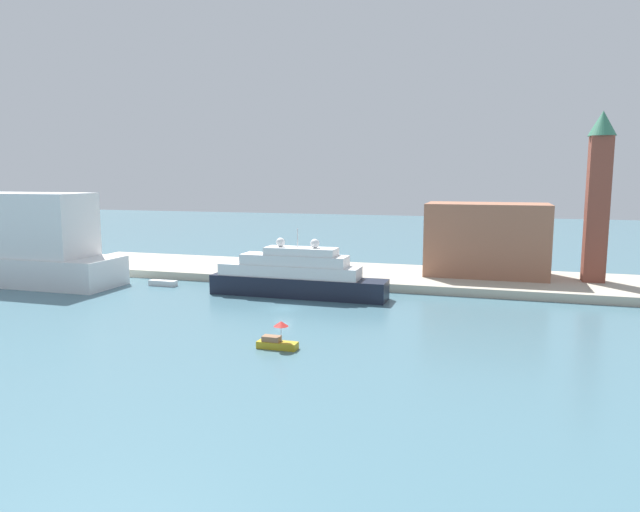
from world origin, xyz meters
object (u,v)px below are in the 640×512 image
object	(u,v)px
parked_car	(259,267)
mooring_bollard	(306,275)
small_motorboat	(277,340)
harbor_building	(486,239)
work_barge	(163,283)
large_yacht	(295,276)
person_figure	(284,266)
bell_tower	(598,191)

from	to	relation	value
parked_car	mooring_bollard	world-z (taller)	parked_car
small_motorboat	parked_car	xyz separation A→B (m)	(-19.53, 40.90, 1.01)
harbor_building	parked_car	size ratio (longest dim) A/B	4.99
work_barge	harbor_building	xyz separation A→B (m)	(53.27, 19.44, 7.28)
work_barge	harbor_building	bearing A→B (deg)	20.05
large_yacht	person_figure	size ratio (longest dim) A/B	16.03
bell_tower	work_barge	bearing A→B (deg)	-165.66
work_barge	mooring_bollard	distance (m)	24.83
harbor_building	large_yacht	bearing A→B (deg)	-143.65
small_motorboat	harbor_building	bearing A→B (deg)	66.04
small_motorboat	parked_car	size ratio (longest dim) A/B	1.08
person_figure	small_motorboat	bearing A→B (deg)	-70.42
large_yacht	harbor_building	bearing A→B (deg)	36.35
bell_tower	mooring_bollard	size ratio (longest dim) A/B	32.77
large_yacht	mooring_bollard	distance (m)	8.85
mooring_bollard	work_barge	bearing A→B (deg)	-163.17
work_barge	mooring_bollard	xyz separation A→B (m)	(23.73, 7.18, 1.36)
small_motorboat	harbor_building	xyz separation A→B (m)	(21.19, 47.68, 6.78)
work_barge	mooring_bollard	bearing A→B (deg)	16.83
small_motorboat	work_barge	size ratio (longest dim) A/B	0.91
bell_tower	large_yacht	bearing A→B (deg)	-156.86
mooring_bollard	bell_tower	bearing A→B (deg)	13.06
harbor_building	person_figure	bearing A→B (deg)	-170.09
parked_car	harbor_building	bearing A→B (deg)	9.46
large_yacht	small_motorboat	world-z (taller)	large_yacht
person_figure	mooring_bollard	xyz separation A→B (m)	(6.38, -5.99, -0.40)
large_yacht	parked_car	size ratio (longest dim) A/B	6.79
harbor_building	mooring_bollard	xyz separation A→B (m)	(-29.54, -12.26, -5.93)
small_motorboat	mooring_bollard	xyz separation A→B (m)	(-8.35, 35.42, 0.85)
parked_car	large_yacht	bearing A→B (deg)	-49.08
harbor_building	parked_car	xyz separation A→B (m)	(-40.72, -6.78, -5.77)
large_yacht	work_barge	xyz separation A→B (m)	(-24.82, 1.50, -2.70)
large_yacht	harbor_building	size ratio (longest dim) A/B	1.36
bell_tower	person_figure	size ratio (longest dim) A/B	15.78
small_motorboat	bell_tower	world-z (taller)	bell_tower
work_barge	mooring_bollard	world-z (taller)	mooring_bollard
mooring_bollard	parked_car	bearing A→B (deg)	153.91
work_barge	mooring_bollard	size ratio (longest dim) A/B	5.85
harbor_building	person_figure	xyz separation A→B (m)	(-35.92, -6.27, -5.53)
large_yacht	mooring_bollard	world-z (taller)	large_yacht
harbor_building	parked_car	world-z (taller)	harbor_building
parked_car	small_motorboat	bearing A→B (deg)	-64.48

